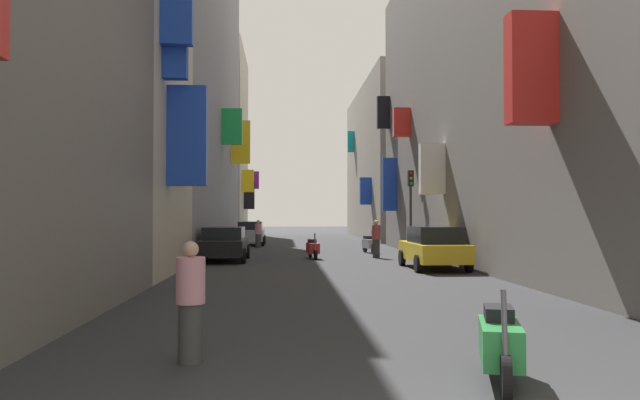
% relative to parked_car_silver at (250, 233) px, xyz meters
% --- Properties ---
extents(ground_plane, '(140.00, 140.00, 0.00)m').
position_rel_parked_car_silver_xyz_m(ground_plane, '(3.55, -6.64, -0.78)').
color(ground_plane, '#2D2D30').
extents(building_left_mid_b, '(7.29, 25.73, 19.26)m').
position_rel_parked_car_silver_xyz_m(building_left_mid_b, '(-4.45, -2.85, 8.84)').
color(building_left_mid_b, gray).
rests_on(building_left_mid_b, ground).
extents(building_left_far, '(7.30, 12.20, 16.80)m').
position_rel_parked_car_silver_xyz_m(building_left_far, '(-4.44, 17.26, 7.61)').
color(building_left_far, '#BCB29E').
rests_on(building_left_far, ground).
extents(building_right_mid_a, '(7.13, 29.79, 15.01)m').
position_rel_parked_car_silver_xyz_m(building_right_mid_a, '(11.54, -15.68, 6.72)').
color(building_right_mid_a, slate).
rests_on(building_right_mid_a, ground).
extents(building_right_mid_c, '(6.84, 21.88, 12.57)m').
position_rel_parked_car_silver_xyz_m(building_right_mid_c, '(11.55, 12.42, 5.50)').
color(building_right_mid_c, gray).
rests_on(building_right_mid_c, ground).
extents(parked_car_silver, '(1.85, 4.29, 1.49)m').
position_rel_parked_car_silver_xyz_m(parked_car_silver, '(0.00, 0.00, 0.00)').
color(parked_car_silver, '#B7B7BC').
rests_on(parked_car_silver, ground).
extents(parked_car_black, '(2.01, 4.43, 1.41)m').
position_rel_parked_car_silver_xyz_m(parked_car_black, '(-0.42, -13.71, -0.03)').
color(parked_car_black, black).
rests_on(parked_car_black, ground).
extents(parked_car_yellow, '(1.91, 4.30, 1.51)m').
position_rel_parked_car_silver_xyz_m(parked_car_yellow, '(7.43, -18.18, 0.00)').
color(parked_car_yellow, gold).
rests_on(parked_car_yellow, ground).
extents(scooter_green, '(0.73, 1.93, 1.13)m').
position_rel_parked_car_silver_xyz_m(scooter_green, '(4.56, -33.35, -0.32)').
color(scooter_green, '#287F3D').
rests_on(scooter_green, ground).
extents(scooter_red, '(0.57, 1.97, 1.13)m').
position_rel_parked_car_silver_xyz_m(scooter_red, '(3.37, -12.61, -0.32)').
color(scooter_red, red).
rests_on(scooter_red, ground).
extents(scooter_silver, '(0.64, 1.77, 1.13)m').
position_rel_parked_car_silver_xyz_m(scooter_silver, '(6.42, -8.53, -0.32)').
color(scooter_silver, '#ADADB2').
rests_on(scooter_silver, ground).
extents(pedestrian_crossing, '(0.46, 0.46, 1.63)m').
position_rel_parked_car_silver_xyz_m(pedestrian_crossing, '(0.62, -3.30, 0.03)').
color(pedestrian_crossing, '#3D3D3D').
rests_on(pedestrian_crossing, ground).
extents(pedestrian_near_left, '(0.52, 0.52, 1.69)m').
position_rel_parked_car_silver_xyz_m(pedestrian_near_left, '(6.23, -12.31, 0.06)').
color(pedestrian_near_left, '#2D2D2D').
rests_on(pedestrian_near_left, ground).
extents(pedestrian_near_right, '(0.54, 0.54, 1.59)m').
position_rel_parked_car_silver_xyz_m(pedestrian_near_right, '(0.86, -32.13, 0.00)').
color(pedestrian_near_right, '#3D3D3D').
rests_on(pedestrian_near_right, ground).
extents(traffic_light_near_corner, '(0.26, 0.34, 4.04)m').
position_rel_parked_car_silver_xyz_m(traffic_light_near_corner, '(8.12, -10.70, 1.98)').
color(traffic_light_near_corner, '#2D2D2D').
rests_on(traffic_light_near_corner, ground).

